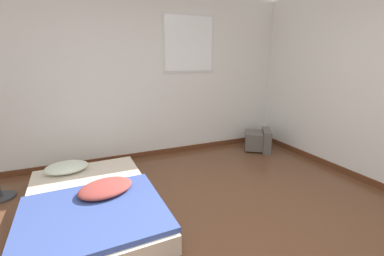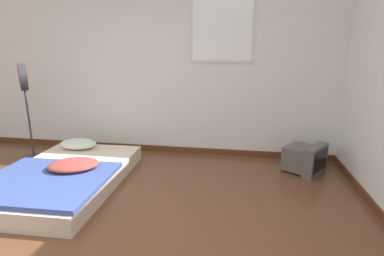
% 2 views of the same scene
% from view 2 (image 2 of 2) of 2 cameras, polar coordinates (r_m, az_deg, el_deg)
% --- Properties ---
extents(wall_back, '(7.23, 0.08, 2.60)m').
position_cam_2_polar(wall_back, '(4.53, -3.82, 11.23)').
color(wall_back, silver).
rests_on(wall_back, ground_plane).
extents(mattress_bed, '(1.33, 2.01, 0.34)m').
position_cam_2_polar(mattress_bed, '(3.88, -23.27, -8.31)').
color(mattress_bed, beige).
rests_on(mattress_bed, ground_plane).
extents(crt_tv, '(0.61, 0.62, 0.38)m').
position_cam_2_polar(crt_tv, '(4.21, 20.75, -5.45)').
color(crt_tv, '#56514C').
rests_on(crt_tv, ground_plane).
extents(standing_fan, '(0.32, 0.34, 1.39)m').
position_cam_2_polar(standing_fan, '(4.84, -29.23, 6.11)').
color(standing_fan, '#333338').
rests_on(standing_fan, ground_plane).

